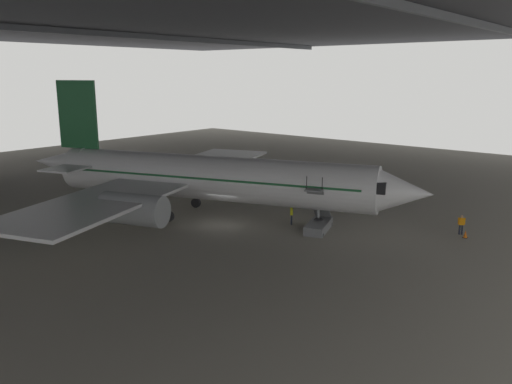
{
  "coord_description": "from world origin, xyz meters",
  "views": [
    {
      "loc": [
        -30.49,
        -28.52,
        12.25
      ],
      "look_at": [
        1.87,
        -1.83,
        2.59
      ],
      "focal_mm": 36.13,
      "sensor_mm": 36.0,
      "label": 1
    }
  ],
  "objects_px": {
    "crew_worker_by_stairs": "(292,213)",
    "traffic_cone_orange": "(465,234)",
    "crew_worker_near_nose": "(461,224)",
    "airplane_main": "(204,178)",
    "boarding_stairs": "(319,222)"
  },
  "relations": [
    {
      "from": "crew_worker_by_stairs",
      "to": "traffic_cone_orange",
      "type": "bearing_deg",
      "value": -65.81
    },
    {
      "from": "crew_worker_by_stairs",
      "to": "traffic_cone_orange",
      "type": "distance_m",
      "value": 13.56
    },
    {
      "from": "crew_worker_near_nose",
      "to": "traffic_cone_orange",
      "type": "relative_size",
      "value": 2.6
    },
    {
      "from": "crew_worker_near_nose",
      "to": "traffic_cone_orange",
      "type": "distance_m",
      "value": 1.05
    },
    {
      "from": "airplane_main",
      "to": "boarding_stairs",
      "type": "bearing_deg",
      "value": -74.37
    },
    {
      "from": "airplane_main",
      "to": "traffic_cone_orange",
      "type": "height_order",
      "value": "airplane_main"
    },
    {
      "from": "crew_worker_by_stairs",
      "to": "traffic_cone_orange",
      "type": "xyz_separation_m",
      "value": [
        5.55,
        -12.35,
        -0.67
      ]
    },
    {
      "from": "crew_worker_near_nose",
      "to": "crew_worker_by_stairs",
      "type": "relative_size",
      "value": 0.92
    },
    {
      "from": "crew_worker_near_nose",
      "to": "traffic_cone_orange",
      "type": "height_order",
      "value": "crew_worker_near_nose"
    },
    {
      "from": "airplane_main",
      "to": "crew_worker_near_nose",
      "type": "bearing_deg",
      "value": -64.76
    },
    {
      "from": "boarding_stairs",
      "to": "traffic_cone_orange",
      "type": "distance_m",
      "value": 11.18
    },
    {
      "from": "boarding_stairs",
      "to": "airplane_main",
      "type": "bearing_deg",
      "value": 105.63
    },
    {
      "from": "crew_worker_by_stairs",
      "to": "boarding_stairs",
      "type": "bearing_deg",
      "value": -90.18
    },
    {
      "from": "crew_worker_by_stairs",
      "to": "traffic_cone_orange",
      "type": "height_order",
      "value": "crew_worker_by_stairs"
    },
    {
      "from": "airplane_main",
      "to": "crew_worker_near_nose",
      "type": "height_order",
      "value": "airplane_main"
    }
  ]
}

